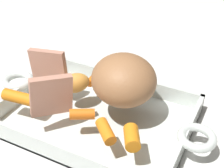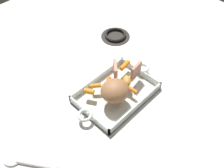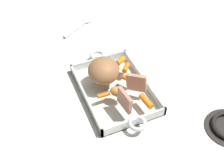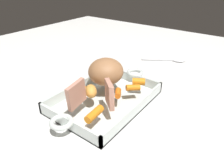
{
  "view_description": "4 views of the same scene",
  "coord_description": "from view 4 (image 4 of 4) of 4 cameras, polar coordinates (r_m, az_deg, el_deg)",
  "views": [
    {
      "loc": [
        0.23,
        -0.4,
        0.39
      ],
      "look_at": [
        0.02,
        0.02,
        0.08
      ],
      "focal_mm": 50.49,
      "sensor_mm": 36.0,
      "label": 1
    },
    {
      "loc": [
        0.5,
        0.46,
        0.86
      ],
      "look_at": [
        0.01,
        -0.02,
        0.07
      ],
      "focal_mm": 38.79,
      "sensor_mm": 36.0,
      "label": 2
    },
    {
      "loc": [
        -0.66,
        0.29,
        0.8
      ],
      "look_at": [
        -0.0,
        0.01,
        0.06
      ],
      "focal_mm": 45.53,
      "sensor_mm": 36.0,
      "label": 3
    },
    {
      "loc": [
        -0.44,
        -0.36,
        0.38
      ],
      "look_at": [
        0.03,
        -0.01,
        0.06
      ],
      "focal_mm": 32.61,
      "sensor_mm": 36.0,
      "label": 4
    }
  ],
  "objects": [
    {
      "name": "baby_carrot_long",
      "position": [
        0.69,
        7.51,
        0.68
      ],
      "size": [
        0.04,
        0.05,
        0.02
      ],
      "primitive_type": "cylinder",
      "rotation": [
        1.56,
        0.0,
        0.5
      ],
      "color": "orange",
      "rests_on": "roasting_dish"
    },
    {
      "name": "roast_slice_thin",
      "position": [
        0.58,
        -9.97,
        -2.9
      ],
      "size": [
        0.08,
        0.02,
        0.08
      ],
      "primitive_type": "cube",
      "rotation": [
        0.06,
        0.0,
        4.85
      ],
      "color": "tan",
      "rests_on": "roasting_dish"
    },
    {
      "name": "roasting_dish",
      "position": [
        0.68,
        -1.83,
        -4.17
      ],
      "size": [
        0.44,
        0.24,
        0.04
      ],
      "color": "silver",
      "rests_on": "ground_plane"
    },
    {
      "name": "pork_roast",
      "position": [
        0.68,
        -1.74,
        3.51
      ],
      "size": [
        0.16,
        0.16,
        0.09
      ],
      "primitive_type": "ellipsoid",
      "rotation": [
        0.0,
        0.0,
        4.22
      ],
      "color": "#9F6B44",
      "rests_on": "roasting_dish"
    },
    {
      "name": "serving_spoon",
      "position": [
        1.03,
        15.48,
        6.68
      ],
      "size": [
        0.14,
        0.19,
        0.02
      ],
      "rotation": [
        0.0,
        0.0,
        5.29
      ],
      "color": "white",
      "rests_on": "ground_plane"
    },
    {
      "name": "baby_carrot_southeast",
      "position": [
        0.66,
        5.92,
        -0.99
      ],
      "size": [
        0.05,
        0.05,
        0.02
      ],
      "primitive_type": "cylinder",
      "rotation": [
        1.64,
        0.0,
        0.83
      ],
      "color": "orange",
      "rests_on": "roasting_dish"
    },
    {
      "name": "baby_carrot_southwest",
      "position": [
        0.63,
        1.73,
        -2.51
      ],
      "size": [
        0.05,
        0.04,
        0.02
      ],
      "primitive_type": "cylinder",
      "rotation": [
        1.51,
        0.0,
        5.28
      ],
      "color": "orange",
      "rests_on": "roasting_dish"
    },
    {
      "name": "potato_halved",
      "position": [
        0.62,
        -5.93,
        -2.01
      ],
      "size": [
        0.06,
        0.06,
        0.04
      ],
      "primitive_type": "ellipsoid",
      "rotation": [
        0.0,
        0.0,
        3.97
      ],
      "color": "gold",
      "rests_on": "roasting_dish"
    },
    {
      "name": "baby_carrot_northeast",
      "position": [
        0.67,
        -8.09,
        -1.02
      ],
      "size": [
        0.02,
        0.05,
        0.02
      ],
      "primitive_type": "cylinder",
      "rotation": [
        1.63,
        0.0,
        0.01
      ],
      "color": "orange",
      "rests_on": "roasting_dish"
    },
    {
      "name": "ground_plane",
      "position": [
        0.68,
        -1.82,
        -5.01
      ],
      "size": [
        2.13,
        2.13,
        0.0
      ],
      "primitive_type": "plane",
      "color": "silver"
    },
    {
      "name": "roast_slice_thick",
      "position": [
        0.57,
        -0.75,
        -2.83
      ],
      "size": [
        0.06,
        0.07,
        0.08
      ],
      "primitive_type": "cube",
      "rotation": [
        -0.09,
        0.0,
        5.56
      ],
      "color": "tan",
      "rests_on": "roasting_dish"
    },
    {
      "name": "baby_carrot_northwest",
      "position": [
        0.54,
        -4.97,
        -8.35
      ],
      "size": [
        0.06,
        0.03,
        0.02
      ],
      "primitive_type": "cylinder",
      "rotation": [
        1.59,
        0.0,
        1.68
      ],
      "color": "orange",
      "rests_on": "roasting_dish"
    }
  ]
}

